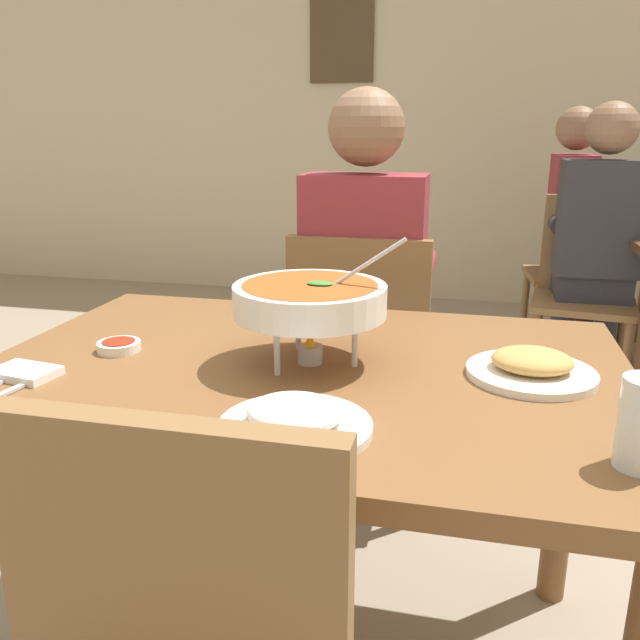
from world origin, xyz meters
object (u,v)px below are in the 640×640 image
Objects in this scene: dining_table_main at (303,414)px; diner_main at (365,280)px; rice_plate at (295,420)px; appetizer_plate at (532,367)px; curry_bowl at (310,300)px; chair_bg_left at (585,283)px; sauce_dish at (119,346)px; patron_bg_middle at (576,217)px; chair_diner_main at (362,356)px; chair_bg_middle at (590,263)px; patron_bg_left at (598,234)px.

dining_table_main is 0.97× the size of diner_main.
appetizer_plate is at bearing 40.99° from rice_plate.
diner_main is 3.94× the size of curry_bowl.
diner_main reaches higher than rice_plate.
chair_bg_left is at bearing 71.01° from rice_plate.
curry_bowl is at bearing 3.04° from sauce_dish.
appetizer_plate is at bearing 2.81° from sauce_dish.
dining_table_main is at bearing -108.76° from patron_bg_middle.
patron_bg_middle reaches higher than rice_plate.
patron_bg_middle is (1.25, 2.50, -0.01)m from sauce_dish.
patron_bg_middle reaches higher than curry_bowl.
chair_diner_main is 0.88m from sauce_dish.
appetizer_plate is at bearing 4.63° from dining_table_main.
dining_table_main is at bearing -110.83° from chair_bg_middle.
diner_main is 1.46× the size of chair_bg_left.
curry_bowl is 0.25× the size of patron_bg_middle.
dining_table_main is 2.64m from patron_bg_middle.
patron_bg_left reaches higher than chair_bg_left.
curry_bowl is 3.69× the size of sauce_dish.
curry_bowl reaches higher than rice_plate.
patron_bg_middle reaches higher than sauce_dish.
chair_diner_main is at bearing -90.00° from diner_main.
curry_bowl is 1.39× the size of rice_plate.
rice_plate is 0.18× the size of patron_bg_left.
diner_main is at bearing 90.00° from dining_table_main.
dining_table_main is at bearing 102.36° from rice_plate.
patron_bg_middle reaches higher than appetizer_plate.
patron_bg_left and patron_bg_middle have the same top height.
chair_bg_left is at bearing 66.90° from dining_table_main.
chair_diner_main is 0.24m from diner_main.
patron_bg_middle is (0.01, 0.53, 0.24)m from chair_bg_left.
dining_table_main is 0.42m from sauce_dish.
rice_plate is (0.06, -1.02, 0.26)m from chair_diner_main.
chair_bg_middle is (1.34, 2.47, -0.25)m from sauce_dish.
sauce_dish is 0.07× the size of patron_bg_middle.
chair_diner_main is at bearing 90.90° from curry_bowl.
diner_main is 1.46× the size of chair_bg_middle.
curry_bowl is (0.01, 0.02, 0.24)m from dining_table_main.
sauce_dish is 2.79m from patron_bg_middle.
patron_bg_middle is at bearing 80.47° from appetizer_plate.
dining_table_main is 0.97× the size of patron_bg_left.
patron_bg_left is (0.86, 1.92, 0.11)m from dining_table_main.
patron_bg_middle is (0.85, 2.50, 0.11)m from dining_table_main.
chair_bg_left is 0.51m from chair_bg_middle.
patron_bg_middle reaches higher than chair_bg_left.
dining_table_main is 1.41× the size of chair_bg_middle.
dining_table_main is 2.14m from chair_bg_left.
patron_bg_left is 0.57m from patron_bg_middle.
curry_bowl is at bearing -110.72° from chair_bg_middle.
diner_main reaches higher than sauce_dish.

